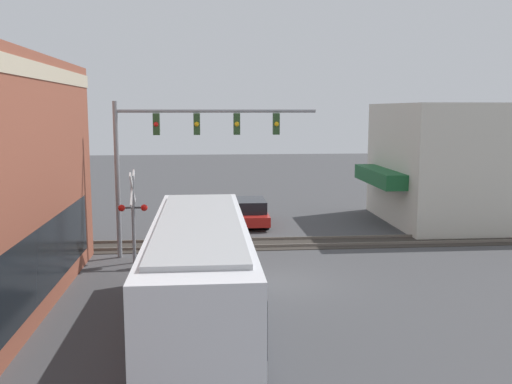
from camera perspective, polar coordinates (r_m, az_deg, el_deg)
name	(u,v)px	position (r m, az deg, el deg)	size (l,w,h in m)	color
ground_plane	(278,282)	(21.02, 2.26, -9.03)	(120.00, 120.00, 0.00)	#424244
shop_building	(474,163)	(33.95, 20.95, 2.70)	(8.61, 10.85, 6.57)	beige
city_bus	(200,273)	(15.86, -5.67, -8.02)	(10.85, 2.59, 3.29)	silver
traffic_signal_gantry	(184,139)	(24.10, -7.20, 5.27)	(0.42, 8.45, 6.59)	gray
crossing_signal	(133,208)	(23.62, -12.20, -1.56)	(1.41, 1.18, 3.81)	gray
rail_track_near	(262,244)	(26.77, 0.60, -5.18)	(2.60, 60.00, 0.15)	#332D28
parked_car_red	(250,212)	(31.22, -0.63, -2.05)	(4.70, 1.82, 1.41)	#B21E19
pedestrian_at_crossing	(171,240)	(24.05, -8.52, -4.74)	(0.34, 0.34, 1.71)	#2D3351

